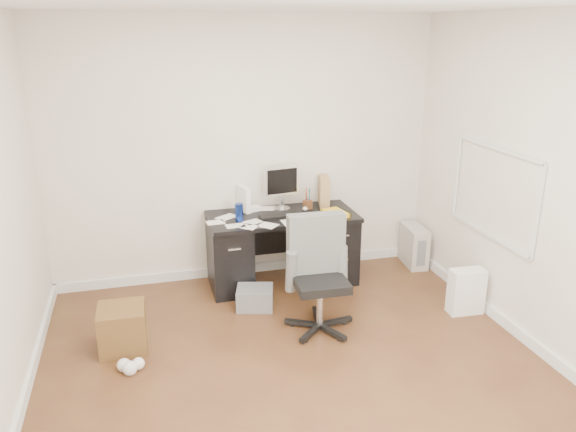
% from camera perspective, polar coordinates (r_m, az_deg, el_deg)
% --- Properties ---
extents(ground, '(4.00, 4.00, 0.00)m').
position_cam_1_polar(ground, '(4.52, 1.10, -15.80)').
color(ground, '#472517').
rests_on(ground, ground).
extents(room_shell, '(4.02, 4.02, 2.71)m').
position_cam_1_polar(room_shell, '(3.87, 1.59, 5.22)').
color(room_shell, silver).
rests_on(room_shell, ground).
extents(desk, '(1.50, 0.70, 0.75)m').
position_cam_1_polar(desk, '(5.81, -0.58, -3.14)').
color(desk, black).
rests_on(desk, ground).
extents(loose_papers, '(1.10, 0.60, 0.00)m').
position_cam_1_polar(loose_papers, '(5.60, -2.44, -0.18)').
color(loose_papers, white).
rests_on(loose_papers, desk).
extents(lcd_monitor, '(0.40, 0.26, 0.47)m').
position_cam_1_polar(lcd_monitor, '(5.79, -0.65, 2.87)').
color(lcd_monitor, silver).
rests_on(lcd_monitor, desk).
extents(keyboard, '(0.39, 0.16, 0.02)m').
position_cam_1_polar(keyboard, '(5.63, -0.93, 0.04)').
color(keyboard, black).
rests_on(keyboard, desk).
extents(computer_mouse, '(0.08, 0.08, 0.07)m').
position_cam_1_polar(computer_mouse, '(5.76, 1.75, 0.68)').
color(computer_mouse, silver).
rests_on(computer_mouse, desk).
extents(travel_mug, '(0.09, 0.09, 0.18)m').
position_cam_1_polar(travel_mug, '(5.49, -4.98, 0.35)').
color(travel_mug, navy).
rests_on(travel_mug, desk).
extents(white_binder, '(0.16, 0.25, 0.26)m').
position_cam_1_polar(white_binder, '(5.79, -4.53, 1.75)').
color(white_binder, white).
rests_on(white_binder, desk).
extents(magazine_file, '(0.19, 0.29, 0.31)m').
position_cam_1_polar(magazine_file, '(5.96, 3.68, 2.51)').
color(magazine_file, '#967649').
rests_on(magazine_file, desk).
extents(pen_cup, '(0.12, 0.12, 0.22)m').
position_cam_1_polar(pen_cup, '(5.85, 2.01, 1.78)').
color(pen_cup, brown).
rests_on(pen_cup, desk).
extents(yellow_book, '(0.25, 0.29, 0.05)m').
position_cam_1_polar(yellow_book, '(5.69, 4.84, 0.29)').
color(yellow_book, yellow).
rests_on(yellow_book, desk).
extents(paper_remote, '(0.28, 0.22, 0.02)m').
position_cam_1_polar(paper_remote, '(5.48, 0.81, -0.51)').
color(paper_remote, white).
rests_on(paper_remote, desk).
extents(office_chair, '(0.61, 0.61, 1.03)m').
position_cam_1_polar(office_chair, '(4.88, 3.31, -6.14)').
color(office_chair, '#4B4D4B').
rests_on(office_chair, ground).
extents(pc_tower, '(0.24, 0.47, 0.45)m').
position_cam_1_polar(pc_tower, '(6.48, 12.66, -2.94)').
color(pc_tower, '#A9A499').
rests_on(pc_tower, ground).
extents(shopping_bag, '(0.33, 0.25, 0.43)m').
position_cam_1_polar(shopping_bag, '(5.54, 17.65, -7.30)').
color(shopping_bag, white).
rests_on(shopping_bag, ground).
extents(wicker_basket, '(0.39, 0.39, 0.38)m').
position_cam_1_polar(wicker_basket, '(4.93, -16.46, -10.89)').
color(wicker_basket, '#4E3217').
rests_on(wicker_basket, ground).
extents(desk_printer, '(0.40, 0.36, 0.20)m').
position_cam_1_polar(desk_printer, '(5.43, -3.39, -8.28)').
color(desk_printer, '#5E5E62').
rests_on(desk_printer, ground).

